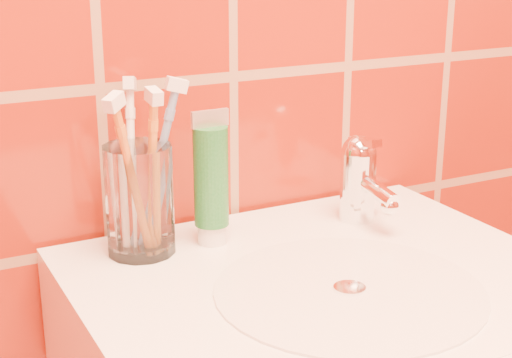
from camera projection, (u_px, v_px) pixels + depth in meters
glass_tumbler at (139, 200)px, 0.95m from camera, size 0.09×0.09×0.14m
toothpaste_tube at (211, 182)px, 0.97m from camera, size 0.05×0.04×0.17m
faucet at (360, 176)px, 1.05m from camera, size 0.05×0.11×0.12m
toothbrush_0 at (131, 166)px, 0.96m from camera, size 0.10×0.14×0.23m
toothbrush_1 at (133, 180)px, 0.91m from camera, size 0.13×0.13×0.22m
toothbrush_2 at (152, 174)px, 0.93m from camera, size 0.03×0.09×0.22m
toothbrush_3 at (158, 166)px, 0.96m from camera, size 0.09×0.09×0.22m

